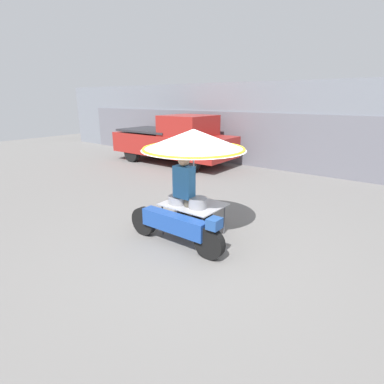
% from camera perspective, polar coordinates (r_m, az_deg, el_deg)
% --- Properties ---
extents(ground_plane, '(36.00, 36.00, 0.00)m').
position_cam_1_polar(ground_plane, '(5.68, 0.57, -9.85)').
color(ground_plane, slate).
extents(shopfront_building, '(28.00, 2.06, 3.20)m').
position_cam_1_polar(shopfront_building, '(12.26, 23.34, 11.32)').
color(shopfront_building, gray).
rests_on(shopfront_building, ground).
extents(vendor_motorcycle_cart, '(2.12, 1.94, 2.08)m').
position_cam_1_polar(vendor_motorcycle_cart, '(5.52, -0.05, 7.32)').
color(vendor_motorcycle_cart, black).
rests_on(vendor_motorcycle_cart, ground).
extents(vendor_person, '(0.38, 0.22, 1.63)m').
position_cam_1_polar(vendor_person, '(5.65, -1.52, 0.02)').
color(vendor_person, '#4C473D').
rests_on(vendor_person, ground).
extents(pickup_truck, '(5.20, 2.00, 1.98)m').
position_cam_1_polar(pickup_truck, '(12.44, -3.21, 9.81)').
color(pickup_truck, black).
rests_on(pickup_truck, ground).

